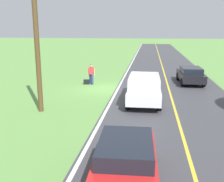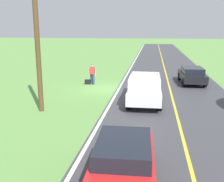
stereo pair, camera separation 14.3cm
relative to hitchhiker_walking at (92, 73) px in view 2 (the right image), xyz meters
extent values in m
plane|color=#609347|center=(-1.51, 1.59, -0.98)|extent=(200.00, 200.00, 0.00)
cube|color=#3D3D42|center=(-6.43, 1.59, -0.98)|extent=(8.32, 120.00, 0.00)
cube|color=silver|center=(-2.45, 1.59, -0.98)|extent=(0.16, 117.60, 0.00)
cube|color=gold|center=(-6.43, 1.59, -0.98)|extent=(0.14, 117.60, 0.00)
cylinder|color=navy|center=(-0.12, 0.14, -0.54)|extent=(0.18, 0.18, 0.88)
cylinder|color=navy|center=(0.12, -0.08, -0.54)|extent=(0.18, 0.18, 0.88)
cube|color=red|center=(0.00, 0.03, 0.19)|extent=(0.42, 0.29, 0.58)
sphere|color=tan|center=(0.00, 0.03, 0.59)|extent=(0.23, 0.23, 0.23)
sphere|color=#4C564C|center=(0.00, 0.03, 0.67)|extent=(0.20, 0.20, 0.20)
cube|color=#234C2D|center=(0.01, -0.17, 0.22)|extent=(0.34, 0.23, 0.44)
cylinder|color=tan|center=(-0.26, 0.03, 0.08)|extent=(0.10, 0.10, 0.58)
cylinder|color=tan|center=(0.25, 0.07, 0.08)|extent=(0.10, 0.10, 0.58)
cube|color=black|center=(0.41, 0.12, -0.77)|extent=(0.48, 0.24, 0.41)
cube|color=silver|center=(-4.56, 4.93, -0.23)|extent=(2.07, 5.42, 0.70)
cube|color=silver|center=(-4.58, 6.11, 0.48)|extent=(1.87, 2.18, 0.72)
cube|color=black|center=(-4.58, 6.11, 0.55)|extent=(1.70, 1.32, 0.43)
cube|color=silver|center=(-5.49, 3.83, 0.34)|extent=(0.14, 3.03, 0.45)
cube|color=silver|center=(-3.61, 3.86, 0.34)|extent=(0.14, 3.03, 0.45)
cube|color=silver|center=(-4.53, 2.33, 0.34)|extent=(1.84, 0.12, 0.45)
cylinder|color=black|center=(-5.48, 6.67, -0.58)|extent=(0.31, 0.80, 0.80)
cylinder|color=black|center=(-3.68, 6.69, -0.58)|extent=(0.31, 0.80, 0.80)
cylinder|color=black|center=(-5.44, 3.37, -0.58)|extent=(0.31, 0.80, 0.80)
cylinder|color=black|center=(-3.64, 3.39, -0.58)|extent=(0.31, 0.80, 0.80)
cube|color=black|center=(-8.39, -1.65, -0.34)|extent=(1.98, 4.45, 0.62)
cube|color=black|center=(-8.40, -1.45, 0.20)|extent=(1.70, 2.42, 0.46)
cylinder|color=black|center=(-7.51, -3.02, -0.65)|extent=(0.26, 0.67, 0.66)
cylinder|color=black|center=(-9.20, -3.07, -0.65)|extent=(0.26, 0.67, 0.66)
cylinder|color=black|center=(-7.59, -0.22, -0.65)|extent=(0.26, 0.67, 0.66)
cylinder|color=black|center=(-9.28, -0.27, -0.65)|extent=(0.26, 0.67, 0.66)
cube|color=red|center=(-4.24, 14.60, -0.34)|extent=(2.02, 4.47, 0.62)
cube|color=black|center=(-4.23, 14.40, 0.20)|extent=(1.72, 2.44, 0.46)
cylinder|color=black|center=(-5.03, 13.16, -0.65)|extent=(0.27, 0.67, 0.66)
cylinder|color=black|center=(-3.34, 13.23, -0.65)|extent=(0.27, 0.67, 0.66)
cylinder|color=brown|center=(1.27, 7.78, 3.19)|extent=(0.28, 0.28, 8.34)
camera|label=1|loc=(-4.86, 21.85, 3.74)|focal=42.87mm
camera|label=2|loc=(-5.00, 21.83, 3.74)|focal=42.87mm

